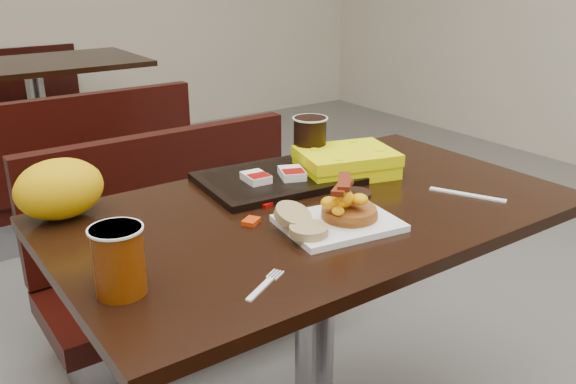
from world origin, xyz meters
TOP-DOWN VIEW (x-y plane):
  - table_near at (0.00, 0.00)m, footprint 1.20×0.70m
  - bench_near_n at (0.00, 0.70)m, footprint 1.00×0.46m
  - table_far at (0.00, 2.60)m, footprint 1.20×0.70m
  - bench_far_s at (0.00, 1.90)m, footprint 1.00×0.46m
  - bench_far_n at (0.00, 3.30)m, footprint 1.00×0.46m
  - platter at (-0.03, -0.12)m, footprint 0.27×0.22m
  - pancake_stack at (-0.00, -0.12)m, footprint 0.14×0.14m
  - sausage_patty at (0.05, -0.08)m, footprint 0.09×0.09m
  - scrambled_eggs at (-0.03, -0.12)m, footprint 0.09×0.08m
  - bacon_strips at (-0.02, -0.11)m, footprint 0.15×0.14m
  - muffin_bottom at (-0.13, -0.14)m, footprint 0.10×0.10m
  - muffin_top at (-0.12, -0.08)m, footprint 0.10×0.10m
  - coffee_cup_near at (-0.52, -0.12)m, footprint 0.10×0.10m
  - fork at (-0.32, -0.25)m, footprint 0.11×0.08m
  - knife at (0.34, -0.16)m, footprint 0.09×0.17m
  - condiment_syrup at (-0.18, 0.01)m, footprint 0.05×0.05m
  - condiment_ketchup at (-0.09, 0.07)m, footprint 0.04×0.04m
  - tray at (0.02, 0.19)m, footprint 0.41×0.31m
  - hashbrown_sleeve_left at (-0.05, 0.19)m, footprint 0.06×0.08m
  - hashbrown_sleeve_right at (0.04, 0.16)m, footprint 0.08×0.10m
  - coffee_cup_far at (0.16, 0.24)m, footprint 0.10×0.10m
  - clamshell at (0.20, 0.14)m, footprint 0.29×0.24m
  - paper_bag at (-0.50, 0.28)m, footprint 0.21×0.16m

SIDE VIEW (x-z plane):
  - bench_near_n at x=0.00m, z-range 0.00..0.72m
  - bench_far_s at x=0.00m, z-range 0.00..0.72m
  - bench_far_n at x=0.00m, z-range 0.00..0.72m
  - table_near at x=0.00m, z-range 0.00..0.75m
  - table_far at x=0.00m, z-range 0.00..0.75m
  - fork at x=-0.32m, z-range 0.75..0.75m
  - knife at x=0.34m, z-range 0.75..0.75m
  - condiment_ketchup at x=-0.09m, z-range 0.75..0.76m
  - condiment_syrup at x=-0.18m, z-range 0.75..0.76m
  - platter at x=-0.03m, z-range 0.75..0.76m
  - tray at x=0.02m, z-range 0.75..0.77m
  - muffin_bottom at x=-0.13m, z-range 0.76..0.78m
  - pancake_stack at x=0.00m, z-range 0.76..0.79m
  - hashbrown_sleeve_left at x=-0.05m, z-range 0.77..0.79m
  - hashbrown_sleeve_right at x=0.04m, z-range 0.77..0.79m
  - clamshell at x=0.20m, z-range 0.75..0.82m
  - muffin_top at x=-0.12m, z-range 0.76..0.81m
  - sausage_patty at x=0.05m, z-range 0.79..0.80m
  - coffee_cup_near at x=-0.52m, z-range 0.75..0.87m
  - scrambled_eggs at x=-0.03m, z-range 0.79..0.83m
  - paper_bag at x=-0.50m, z-range 0.75..0.89m
  - coffee_cup_far at x=0.16m, z-range 0.77..0.89m
  - bacon_strips at x=-0.02m, z-range 0.84..0.85m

